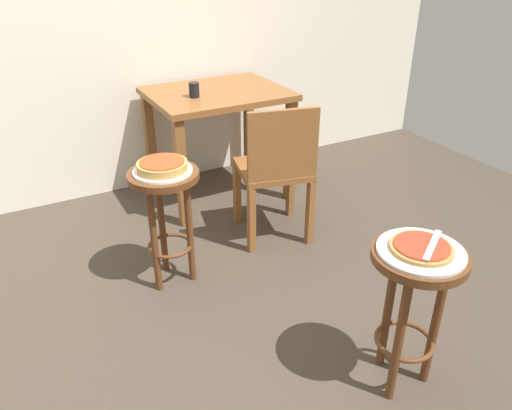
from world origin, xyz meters
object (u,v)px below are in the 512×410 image
Objects in this scene: serving_plate_foreground at (421,251)px; serving_plate_middle at (163,171)px; pizza_middle at (162,166)px; pizza_foreground at (422,248)px; stool_foreground at (414,290)px; cup_near_edge at (194,90)px; pizza_server_knife at (432,245)px; wooden_chair at (276,168)px; stool_middle at (166,203)px; dining_table at (218,110)px.

serving_plate_foreground is 1.27m from serving_plate_middle.
pizza_middle is (-0.59, 1.12, 0.03)m from serving_plate_foreground.
stool_foreground is at bearing -63.43° from pizza_foreground.
pizza_server_knife is at bearing -85.95° from cup_near_edge.
cup_near_edge is 0.11× the size of wooden_chair.
pizza_server_knife is (0.62, -1.14, 0.00)m from pizza_middle.
cup_near_edge is (0.48, 0.76, 0.16)m from serving_plate_middle.
pizza_foreground reaches higher than serving_plate_foreground.
stool_middle is at bearing -122.59° from cup_near_edge.
stool_middle is 2.89× the size of pizza_server_knife.
serving_plate_middle is at bearing -116.57° from pizza_middle.
stool_foreground is 0.21m from pizza_server_knife.
serving_plate_foreground is 0.38× the size of wooden_chair.
stool_middle is 0.21m from pizza_middle.
serving_plate_foreground is 1.40× the size of pizza_foreground.
stool_foreground is at bearing -86.82° from cup_near_edge.
wooden_chair is at bearing 84.42° from serving_plate_foreground.
stool_middle is 2.19× the size of serving_plate_middle.
serving_plate_middle is at bearing 117.66° from serving_plate_foreground.
pizza_foreground is 0.27× the size of wooden_chair.
dining_table is at bearing 50.88° from stool_middle.
wooden_chair is (0.12, 1.23, -0.18)m from serving_plate_foreground.
serving_plate_middle is (0.00, 0.00, 0.18)m from stool_middle.
dining_table is at bearing 87.57° from serving_plate_foreground.
pizza_foreground is at bearing -62.34° from pizza_middle.
dining_table is (0.67, 0.83, -0.02)m from serving_plate_middle.
wooden_chair is (0.12, 1.23, -0.19)m from pizza_foreground.
serving_plate_foreground is 3.41× the size of cup_near_edge.
dining_table is (0.67, 0.83, 0.16)m from stool_middle.
stool_middle is (-0.59, 1.12, -0.19)m from pizza_foreground.
serving_plate_middle is 0.91m from cup_near_edge.
pizza_middle is at bearing 63.43° from serving_plate_middle.
wooden_chair is (0.71, 0.11, 0.00)m from stool_middle.
dining_table is at bearing 87.57° from stool_foreground.
stool_foreground is 1.99× the size of serving_plate_foreground.
pizza_foreground is 0.93× the size of pizza_middle.
pizza_foreground is at bearing -62.34° from serving_plate_middle.
stool_foreground is 2.89× the size of pizza_server_knife.
serving_plate_foreground is 1.28m from stool_middle.
stool_middle is 0.75× the size of wooden_chair.
stool_foreground is 1.28m from serving_plate_middle.
pizza_foreground is 1.25m from wooden_chair.
dining_table is 9.50× the size of cup_near_edge.
wooden_chair is (0.71, 0.11, -0.18)m from serving_plate_middle.
cup_near_edge is (-0.19, -0.07, 0.18)m from dining_table.
pizza_middle reaches higher than serving_plate_foreground.
pizza_server_knife is at bearing -61.58° from serving_plate_middle.
wooden_chair is (0.22, -0.65, -0.33)m from cup_near_edge.
serving_plate_middle is (-0.59, 1.12, 0.00)m from serving_plate_foreground.
serving_plate_foreground is 0.50× the size of stool_middle.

